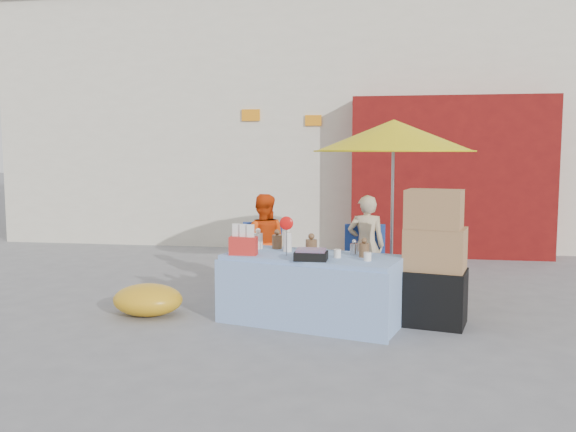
% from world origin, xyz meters
% --- Properties ---
extents(ground, '(80.00, 80.00, 0.00)m').
position_xyz_m(ground, '(0.00, 0.00, 0.00)').
color(ground, slate).
rests_on(ground, ground).
extents(backdrop, '(14.00, 8.00, 7.80)m').
position_xyz_m(backdrop, '(0.52, 7.52, 3.10)').
color(backdrop, silver).
rests_on(backdrop, ground).
extents(market_table, '(1.93, 1.27, 1.08)m').
position_xyz_m(market_table, '(0.43, -0.08, 0.35)').
color(market_table, '#8DB4E2').
rests_on(market_table, ground).
extents(chair_left, '(0.52, 0.51, 0.85)m').
position_xyz_m(chair_left, '(-0.32, 1.03, 0.26)').
color(chair_left, navy).
rests_on(chair_left, ground).
extents(chair_right, '(0.52, 0.51, 0.85)m').
position_xyz_m(chair_right, '(0.93, 1.03, 0.26)').
color(chair_right, navy).
rests_on(chair_right, ground).
extents(vendor_orange, '(0.62, 0.50, 1.20)m').
position_xyz_m(vendor_orange, '(-0.32, 1.17, 0.60)').
color(vendor_orange, '#EE440C').
rests_on(vendor_orange, ground).
extents(vendor_beige, '(0.46, 0.32, 1.20)m').
position_xyz_m(vendor_beige, '(0.93, 1.17, 0.60)').
color(vendor_beige, beige).
rests_on(vendor_beige, ground).
extents(umbrella, '(1.90, 1.90, 2.09)m').
position_xyz_m(umbrella, '(1.23, 1.32, 1.89)').
color(umbrella, gray).
rests_on(umbrella, ground).
extents(box_stack, '(0.70, 0.62, 1.34)m').
position_xyz_m(box_stack, '(1.64, 0.03, 0.62)').
color(box_stack, black).
rests_on(box_stack, ground).
extents(tarp_bundle, '(0.74, 0.59, 0.33)m').
position_xyz_m(tarp_bundle, '(-1.30, -0.10, 0.17)').
color(tarp_bundle, gold).
rests_on(tarp_bundle, ground).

